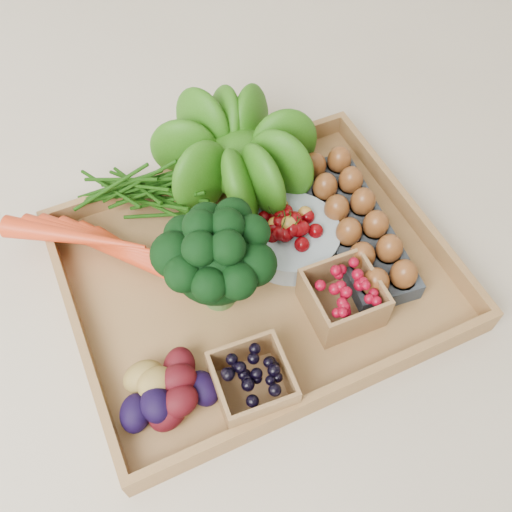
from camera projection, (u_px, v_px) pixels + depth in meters
name	position (u px, v px, depth m)	size (l,w,h in m)	color
ground	(256.00, 278.00, 0.88)	(4.00, 4.00, 0.00)	beige
tray	(256.00, 275.00, 0.87)	(0.55, 0.45, 0.01)	#9E7342
carrots	(123.00, 250.00, 0.86)	(0.23, 0.16, 0.05)	red
lettuce	(236.00, 145.00, 0.90)	(0.17, 0.17, 0.17)	#20520C
broccoli	(217.00, 274.00, 0.79)	(0.16, 0.16, 0.13)	black
cherry_bowl	(290.00, 237.00, 0.88)	(0.15, 0.15, 0.04)	#8C9EA5
egg_carton	(353.00, 228.00, 0.89)	(0.10, 0.28, 0.03)	#323840
potatoes	(167.00, 391.00, 0.72)	(0.13, 0.13, 0.07)	#3A090E
punnet_blackberry	(252.00, 382.00, 0.73)	(0.10, 0.10, 0.07)	black
punnet_raspberry	(343.00, 298.00, 0.80)	(0.10, 0.10, 0.07)	maroon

